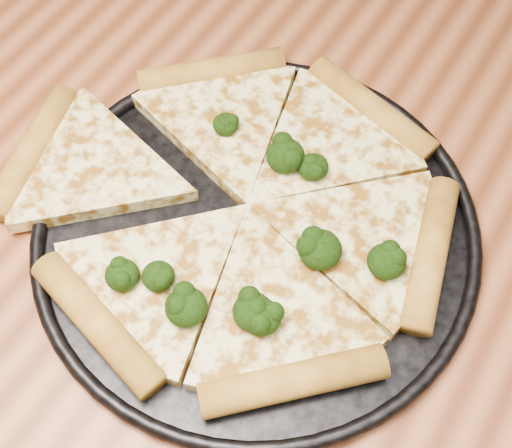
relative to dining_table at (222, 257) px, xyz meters
The scene contains 5 objects.
ground 0.66m from the dining_table, ahead, with size 4.00×4.00×0.00m, color brown.
dining_table is the anchor object (origin of this frame).
pizza_pan 0.11m from the dining_table, ahead, with size 0.40×0.40×0.02m.
pizza 0.11m from the dining_table, 18.31° to the left, with size 0.43×0.39×0.03m.
broccoli_florets 0.14m from the dining_table, 22.31° to the right, with size 0.23×0.21×0.03m.
Camera 1 is at (0.21, -0.27, 1.30)m, focal length 48.87 mm.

